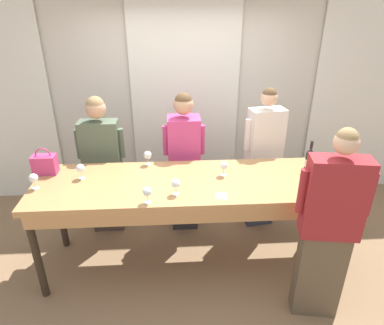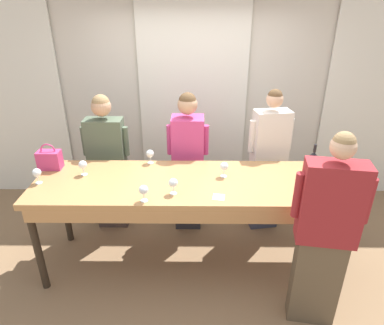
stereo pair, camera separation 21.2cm
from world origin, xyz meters
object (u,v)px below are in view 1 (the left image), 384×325
at_px(wine_glass_front_mid, 317,158).
at_px(wine_glass_center_right, 176,184).
at_px(guest_pink_top, 184,162).
at_px(wine_glass_back_left, 34,178).
at_px(host_pouring, 328,229).
at_px(handbag, 45,164).
at_px(guest_cream_sweater, 263,159).
at_px(wine_glass_front_right, 81,169).
at_px(wine_glass_center_left, 147,192).
at_px(wine_bottle, 309,160).
at_px(tasting_bar, 193,189).
at_px(wine_glass_center_mid, 224,166).
at_px(wine_glass_front_left, 148,155).
at_px(guest_olive_jacket, 103,164).

bearing_deg(wine_glass_front_mid, wine_glass_center_right, -162.86).
distance_m(wine_glass_front_mid, guest_pink_top, 1.44).
distance_m(wine_glass_back_left, host_pouring, 2.58).
xyz_separation_m(guest_pink_top, host_pouring, (1.10, -1.37, 0.03)).
bearing_deg(handbag, host_pouring, -20.60).
height_order(handbag, guest_cream_sweater, guest_cream_sweater).
xyz_separation_m(wine_glass_center_right, host_pouring, (1.21, -0.45, -0.20)).
relative_size(wine_glass_front_right, guest_pink_top, 0.09).
distance_m(handbag, guest_cream_sweater, 2.37).
distance_m(wine_glass_center_left, wine_glass_center_right, 0.27).
bearing_deg(wine_glass_center_left, wine_glass_back_left, 163.76).
bearing_deg(handbag, wine_bottle, -2.52).
height_order(tasting_bar, wine_glass_center_mid, wine_glass_center_mid).
bearing_deg(tasting_bar, wine_glass_front_left, 137.69).
xyz_separation_m(wine_glass_front_right, guest_pink_top, (1.01, 0.57, -0.24)).
distance_m(wine_glass_front_right, guest_cream_sweater, 2.03).
xyz_separation_m(wine_glass_front_mid, wine_glass_front_right, (-2.34, -0.09, -0.00)).
height_order(wine_glass_center_left, wine_glass_center_right, same).
height_order(tasting_bar, wine_glass_back_left, wine_glass_back_left).
bearing_deg(wine_glass_center_right, wine_glass_front_mid, 17.14).
bearing_deg(tasting_bar, guest_pink_top, 94.32).
bearing_deg(wine_glass_front_right, wine_glass_back_left, -155.59).
bearing_deg(wine_glass_front_right, handbag, 160.35).
distance_m(tasting_bar, guest_cream_sweater, 1.12).
bearing_deg(wine_glass_front_right, wine_glass_front_left, 23.09).
height_order(wine_glass_front_left, wine_glass_center_right, same).
xyz_separation_m(handbag, wine_glass_front_right, (0.38, -0.13, 0.00)).
height_order(wine_glass_front_right, guest_pink_top, guest_pink_top).
bearing_deg(wine_glass_center_mid, wine_glass_front_mid, 6.83).
distance_m(wine_glass_front_right, wine_glass_center_left, 0.81).
height_order(wine_bottle, wine_glass_back_left, wine_bottle).
distance_m(wine_glass_back_left, guest_cream_sweater, 2.44).
bearing_deg(wine_bottle, wine_glass_center_left, -162.61).
bearing_deg(wine_glass_center_left, guest_cream_sweater, 39.33).
relative_size(wine_glass_center_mid, guest_cream_sweater, 0.09).
bearing_deg(wine_glass_front_left, wine_glass_front_right, -156.91).
bearing_deg(wine_glass_front_mid, host_pouring, -104.34).
bearing_deg(wine_glass_front_left, guest_cream_sweater, 13.10).
height_order(wine_glass_center_right, host_pouring, host_pouring).
bearing_deg(wine_glass_front_left, handbag, -172.54).
distance_m(handbag, wine_glass_back_left, 0.31).
distance_m(wine_glass_front_right, wine_glass_center_right, 0.97).
xyz_separation_m(wine_glass_front_mid, wine_glass_center_left, (-1.69, -0.57, 0.00)).
bearing_deg(guest_olive_jacket, wine_glass_back_left, -121.97).
xyz_separation_m(wine_glass_back_left, guest_pink_top, (1.39, 0.74, -0.24)).
bearing_deg(wine_glass_center_right, wine_glass_front_left, 114.29).
relative_size(wine_bottle, handbag, 1.18).
distance_m(wine_glass_center_mid, guest_pink_top, 0.74).
distance_m(wine_glass_front_right, guest_olive_jacket, 0.63).
xyz_separation_m(wine_glass_center_mid, guest_cream_sweater, (0.56, 0.60, -0.22)).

